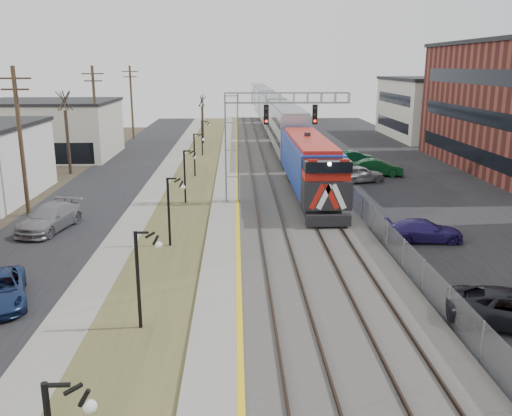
{
  "coord_description": "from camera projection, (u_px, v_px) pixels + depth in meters",
  "views": [
    {
      "loc": [
        -0.21,
        -11.5,
        10.01
      ],
      "look_at": [
        0.85,
        16.56,
        2.6
      ],
      "focal_mm": 38.0,
      "sensor_mm": 36.0,
      "label": 1
    }
  ],
  "objects": [
    {
      "name": "track_far",
      "position": [
        301.0,
        180.0,
        47.62
      ],
      "size": [
        1.58,
        120.0,
        0.15
      ],
      "color": "#2D2119",
      "rests_on": "ballast_bed"
    },
    {
      "name": "grass_median",
      "position": [
        193.0,
        183.0,
        47.33
      ],
      "size": [
        4.0,
        120.0,
        0.06
      ],
      "primitive_type": "cube",
      "color": "#4B4C28",
      "rests_on": "ground"
    },
    {
      "name": "signal_gantry",
      "position": [
        255.0,
        128.0,
        39.33
      ],
      "size": [
        9.0,
        1.07,
        8.15
      ],
      "color": "gray",
      "rests_on": "ground"
    },
    {
      "name": "sidewalk",
      "position": [
        158.0,
        183.0,
        47.22
      ],
      "size": [
        2.0,
        120.0,
        0.08
      ],
      "primitive_type": "cube",
      "color": "gray",
      "rests_on": "ground"
    },
    {
      "name": "car_lot_e",
      "position": [
        359.0,
        174.0,
        47.38
      ],
      "size": [
        4.96,
        3.31,
        1.57
      ],
      "primitive_type": "imported",
      "rotation": [
        0.0,
        0.0,
        1.92
      ],
      "color": "gray",
      "rests_on": "ground"
    },
    {
      "name": "car_lot_g",
      "position": [
        354.0,
        158.0,
        55.78
      ],
      "size": [
        4.56,
        1.96,
        1.46
      ],
      "primitive_type": "imported",
      "rotation": [
        0.0,
        0.0,
        1.67
      ],
      "color": "#0D4125",
      "rests_on": "ground"
    },
    {
      "name": "parking_lot",
      "position": [
        418.0,
        182.0,
        48.07
      ],
      "size": [
        16.0,
        120.0,
        0.04
      ],
      "primitive_type": "cube",
      "color": "black",
      "rests_on": "ground"
    },
    {
      "name": "street_west",
      "position": [
        106.0,
        184.0,
        47.06
      ],
      "size": [
        7.0,
        120.0,
        0.04
      ],
      "primitive_type": "cube",
      "color": "black",
      "rests_on": "ground"
    },
    {
      "name": "ballast_bed",
      "position": [
        284.0,
        182.0,
        47.61
      ],
      "size": [
        8.0,
        120.0,
        0.2
      ],
      "primitive_type": "cube",
      "color": "#595651",
      "rests_on": "ground"
    },
    {
      "name": "train",
      "position": [
        271.0,
        111.0,
        87.02
      ],
      "size": [
        3.0,
        108.65,
        5.33
      ],
      "color": "#13329E",
      "rests_on": "ground"
    },
    {
      "name": "car_lot_f",
      "position": [
        378.0,
        168.0,
        50.38
      ],
      "size": [
        4.9,
        2.52,
        1.54
      ],
      "primitive_type": "imported",
      "rotation": [
        0.0,
        0.0,
        1.37
      ],
      "color": "#0B3918",
      "rests_on": "ground"
    },
    {
      "name": "track_near",
      "position": [
        261.0,
        180.0,
        47.49
      ],
      "size": [
        1.58,
        120.0,
        0.15
      ],
      "color": "#2D2119",
      "rests_on": "ballast_bed"
    },
    {
      "name": "fence",
      "position": [
        331.0,
        174.0,
        47.58
      ],
      "size": [
        0.04,
        120.0,
        1.6
      ],
      "primitive_type": "cube",
      "color": "gray",
      "rests_on": "ground"
    },
    {
      "name": "lampposts",
      "position": [
        169.0,
        211.0,
        30.68
      ],
      "size": [
        0.14,
        62.14,
        4.0
      ],
      "color": "black",
      "rests_on": "ground"
    },
    {
      "name": "platform_edge",
      "position": [
        237.0,
        180.0,
        47.42
      ],
      "size": [
        0.24,
        120.0,
        0.01
      ],
      "primitive_type": "cube",
      "color": "gold",
      "rests_on": "platform"
    },
    {
      "name": "car_street_b",
      "position": [
        50.0,
        218.0,
        33.69
      ],
      "size": [
        3.29,
        5.76,
        1.57
      ],
      "primitive_type": "imported",
      "rotation": [
        0.0,
        0.0,
        -0.21
      ],
      "color": "gray",
      "rests_on": "ground"
    },
    {
      "name": "car_lot_d",
      "position": [
        424.0,
        231.0,
        31.56
      ],
      "size": [
        4.53,
        2.02,
        1.29
      ],
      "primitive_type": "imported",
      "rotation": [
        0.0,
        0.0,
        1.52
      ],
      "color": "navy",
      "rests_on": "ground"
    },
    {
      "name": "utility_poles",
      "position": [
        21.0,
        143.0,
        36.02
      ],
      "size": [
        0.28,
        80.28,
        10.0
      ],
      "color": "#4C3823",
      "rests_on": "ground"
    },
    {
      "name": "platform",
      "position": [
        227.0,
        182.0,
        47.42
      ],
      "size": [
        2.0,
        120.0,
        0.24
      ],
      "primitive_type": "cube",
      "color": "gray",
      "rests_on": "ground"
    },
    {
      "name": "bare_trees",
      "position": [
        101.0,
        147.0,
        50.11
      ],
      "size": [
        12.3,
        42.3,
        5.95
      ],
      "color": "#382D23",
      "rests_on": "ground"
    }
  ]
}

